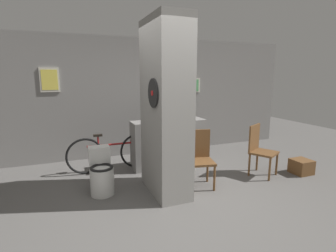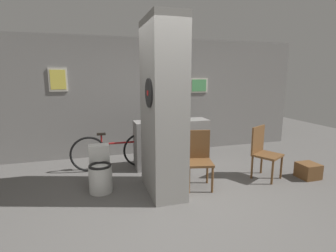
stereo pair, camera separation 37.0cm
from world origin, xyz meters
name	(u,v)px [view 2 (the right image)]	position (x,y,z in m)	size (l,w,h in m)	color
ground_plane	(170,205)	(0.00, 0.00, 0.00)	(14.00, 14.00, 0.00)	#5B5956
wall_back	(136,97)	(0.00, 2.63, 1.30)	(8.00, 0.09, 2.60)	gray
pillar_center	(163,109)	(0.04, 0.51, 1.30)	(0.52, 1.02, 2.60)	gray
counter_shelf	(172,143)	(0.51, 1.57, 0.46)	(1.46, 0.44, 0.92)	gray
toilet	(100,172)	(-0.91, 0.79, 0.30)	(0.36, 0.52, 0.69)	silver
chair_near_pillar	(198,157)	(0.62, 0.51, 0.50)	(0.50, 0.50, 0.91)	brown
chair_by_doorway	(263,150)	(1.87, 0.53, 0.50)	(0.57, 0.57, 0.91)	brown
bicycle	(115,151)	(-0.59, 1.70, 0.35)	(1.66, 0.42, 0.73)	black
bottle_tall	(186,115)	(0.79, 1.53, 1.02)	(0.08, 0.08, 0.27)	#267233
bottle_short	(179,116)	(0.66, 1.62, 0.99)	(0.09, 0.09, 0.19)	silver
floor_crate	(308,171)	(2.63, 0.27, 0.13)	(0.33, 0.33, 0.26)	brown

